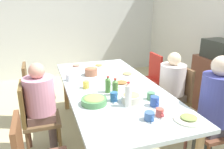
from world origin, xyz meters
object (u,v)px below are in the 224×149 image
at_px(person_0, 215,104).
at_px(bottle_0, 108,85).
at_px(cup_0, 151,96).
at_px(bottle_1, 115,87).
at_px(person_4, 41,101).
at_px(cup_6, 86,85).
at_px(dining_table, 112,91).
at_px(person_2, 171,84).
at_px(plate_4, 76,66).
at_px(plate_0, 121,83).
at_px(plate_1, 127,74).
at_px(chair_5, 149,77).
at_px(side_cabinet, 215,86).
at_px(cup_3, 114,97).
at_px(chair_2, 176,95).
at_px(bowl_2, 94,100).
at_px(chair_0, 219,124).
at_px(chair_4, 34,116).
at_px(cup_1, 160,112).
at_px(cup_4, 149,116).
at_px(plate_2, 189,119).
at_px(chair_3, 34,90).
at_px(plate_3, 99,66).
at_px(cup_2, 155,101).
at_px(bottle_2, 128,95).
at_px(cup_5, 69,77).

relative_size(person_0, bottle_0, 6.55).
height_order(cup_0, bottle_1, bottle_1).
distance_m(person_4, cup_6, 0.54).
relative_size(dining_table, person_2, 2.13).
distance_m(person_2, plate_4, 1.46).
height_order(plate_0, cup_6, cup_6).
bearing_deg(dining_table, bottle_0, -32.11).
xyz_separation_m(plate_1, plate_4, (-0.63, -0.60, -0.00)).
bearing_deg(chair_5, person_0, -3.22).
bearing_deg(side_cabinet, cup_0, -64.49).
height_order(cup_3, bottle_1, bottle_1).
height_order(chair_2, bowl_2, chair_2).
height_order(chair_0, side_cabinet, same).
bearing_deg(cup_0, chair_2, 126.69).
bearing_deg(cup_3, person_2, 113.12).
bearing_deg(chair_4, cup_0, 67.82).
height_order(plate_0, cup_1, cup_1).
height_order(cup_0, cup_4, cup_0).
bearing_deg(bottle_0, dining_table, 147.89).
height_order(plate_0, side_cabinet, side_cabinet).
distance_m(person_0, plate_2, 0.49).
bearing_deg(cup_4, chair_4, -131.41).
relative_size(chair_3, side_cabinet, 1.00).
relative_size(chair_0, cup_4, 7.18).
relative_size(cup_0, cup_3, 1.06).
height_order(chair_3, plate_2, chair_3).
distance_m(dining_table, plate_1, 0.47).
bearing_deg(chair_3, bowl_2, 26.69).
height_order(chair_5, side_cabinet, same).
bearing_deg(plate_3, cup_2, 6.37).
bearing_deg(bottle_2, cup_2, 73.27).
height_order(chair_5, cup_0, chair_5).
xyz_separation_m(dining_table, cup_5, (-0.37, -0.47, 0.11)).
height_order(cup_6, bottle_0, bottle_0).
height_order(chair_5, bottle_0, bottle_0).
relative_size(person_4, bowl_2, 4.31).
distance_m(chair_4, bottle_1, 0.97).
relative_size(dining_table, bottle_1, 12.08).
height_order(plate_4, bottle_1, bottle_1).
bearing_deg(chair_2, cup_4, -44.95).
relative_size(chair_2, plate_2, 3.46).
distance_m(person_0, cup_3, 1.02).
height_order(plate_3, bottle_2, bottle_2).
bearing_deg(plate_1, plate_2, 2.42).
xyz_separation_m(plate_1, cup_5, (-0.04, -0.80, 0.03)).
bearing_deg(cup_2, chair_0, 77.48).
relative_size(person_0, chair_4, 1.39).
distance_m(plate_0, cup_0, 0.53).
relative_size(chair_3, plate_3, 4.47).
relative_size(cup_3, cup_4, 0.89).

